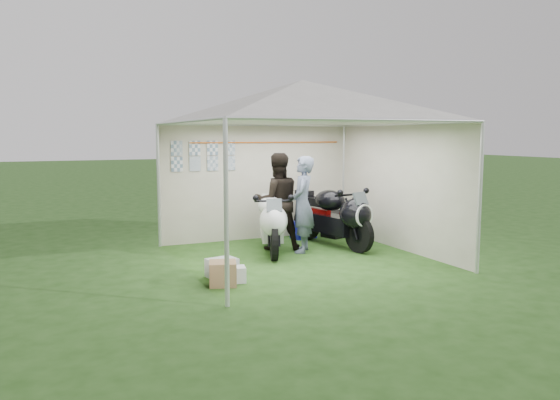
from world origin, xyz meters
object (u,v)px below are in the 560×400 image
at_px(canopy_tent, 301,106).
at_px(crate_1, 223,273).
at_px(crate_0, 222,268).
at_px(motorcycle_white, 271,220).
at_px(crate_2, 235,274).
at_px(person_dark_jacket, 277,202).
at_px(equipment_box, 337,224).
at_px(paddock_stand, 303,230).
at_px(motorcycle_black, 336,215).
at_px(person_blue_jacket, 303,204).

relative_size(canopy_tent, crate_1, 15.15).
distance_m(canopy_tent, crate_0, 3.00).
relative_size(motorcycle_white, crate_1, 5.50).
bearing_deg(motorcycle_white, crate_2, -109.00).
xyz_separation_m(person_dark_jacket, crate_0, (-1.55, -1.48, -0.75)).
distance_m(crate_0, crate_2, 0.35).
xyz_separation_m(canopy_tent, equipment_box, (1.55, 1.47, -2.31)).
bearing_deg(paddock_stand, crate_1, -134.13).
xyz_separation_m(motorcycle_white, crate_0, (-1.34, -1.27, -0.45)).
distance_m(motorcycle_white, person_dark_jacket, 0.43).
relative_size(motorcycle_white, crate_2, 6.80).
bearing_deg(equipment_box, motorcycle_black, -121.15).
relative_size(motorcycle_black, crate_1, 5.92).
distance_m(motorcycle_black, person_blue_jacket, 0.83).
distance_m(motorcycle_black, paddock_stand, 1.10).
relative_size(motorcycle_white, equipment_box, 3.91).
bearing_deg(paddock_stand, motorcycle_white, -139.07).
bearing_deg(person_dark_jacket, canopy_tent, 106.18).
bearing_deg(person_dark_jacket, equipment_box, -147.60).
bearing_deg(crate_0, paddock_stand, 42.30).
distance_m(canopy_tent, paddock_stand, 2.99).
bearing_deg(person_blue_jacket, motorcycle_black, 133.64).
xyz_separation_m(motorcycle_white, crate_1, (-1.46, -1.69, -0.42)).
xyz_separation_m(motorcycle_black, person_dark_jacket, (-1.10, 0.23, 0.28)).
bearing_deg(crate_1, crate_2, 22.21).
bearing_deg(motorcycle_black, crate_2, -158.29).
relative_size(person_dark_jacket, crate_2, 5.89).
xyz_separation_m(person_dark_jacket, equipment_box, (1.63, 0.65, -0.63)).
bearing_deg(motorcycle_white, canopy_tent, -45.79).
xyz_separation_m(crate_0, crate_1, (-0.13, -0.43, 0.03)).
relative_size(motorcycle_black, person_blue_jacket, 1.28).
distance_m(person_dark_jacket, crate_2, 2.46).
xyz_separation_m(motorcycle_black, crate_2, (-2.57, -1.59, -0.50)).
xyz_separation_m(crate_1, crate_2, (0.21, 0.08, -0.06)).
distance_m(paddock_stand, person_dark_jacket, 1.39).
height_order(motorcycle_black, paddock_stand, motorcycle_black).
height_order(motorcycle_black, crate_1, motorcycle_black).
xyz_separation_m(canopy_tent, paddock_stand, (0.84, 1.59, -2.40)).
relative_size(paddock_stand, crate_2, 1.58).
xyz_separation_m(canopy_tent, motorcycle_white, (-0.29, 0.61, -1.99)).
height_order(canopy_tent, person_blue_jacket, canopy_tent).
bearing_deg(person_blue_jacket, paddock_stand, -175.43).
bearing_deg(crate_1, motorcycle_white, 49.16).
distance_m(canopy_tent, crate_1, 3.17).
bearing_deg(equipment_box, person_blue_jacket, -141.51).
height_order(motorcycle_black, crate_2, motorcycle_black).
distance_m(motorcycle_white, crate_2, 2.10).
relative_size(canopy_tent, crate_2, 18.74).
xyz_separation_m(person_blue_jacket, crate_1, (-2.00, -1.52, -0.70)).
bearing_deg(crate_2, person_blue_jacket, 38.69).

